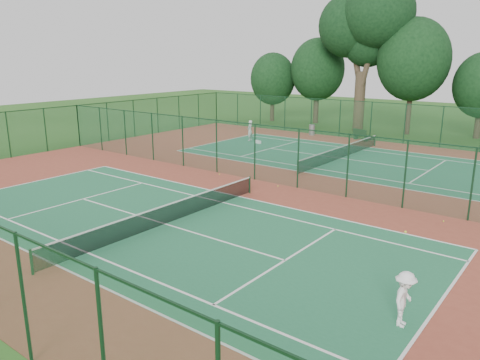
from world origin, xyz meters
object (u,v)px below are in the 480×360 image
big_tree (366,24)px  trash_bin (312,130)px  player_far (250,131)px  bench (361,135)px  player_near (404,299)px  kit_bag (258,142)px

big_tree → trash_bin: bearing=-113.0°
player_far → bench: player_far is taller
player_near → kit_bag: size_ratio=2.38×
player_near → trash_bin: bearing=29.5°
player_near → big_tree: (-16.08, 33.53, 9.64)m
bench → kit_bag: size_ratio=2.53×
player_far → kit_bag: size_ratio=2.66×
player_far → trash_bin: size_ratio=1.80×
kit_bag → big_tree: bearing=89.8°
player_far → bench: (7.90, 6.28, -0.39)m
player_near → kit_bag: 29.00m
player_far → kit_bag: player_far is taller
player_near → player_far: bearing=40.7°
trash_bin → kit_bag: trash_bin is taller
player_near → bench: bearing=21.8°
player_far → big_tree: size_ratio=0.12×
bench → player_far: bearing=-118.3°
trash_bin → bench: bearing=0.6°
player_near → kit_bag: player_near is taller
bench → kit_bag: bench is taller
player_near → big_tree: big_tree is taller
trash_bin → bench: (4.99, 0.05, 0.03)m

